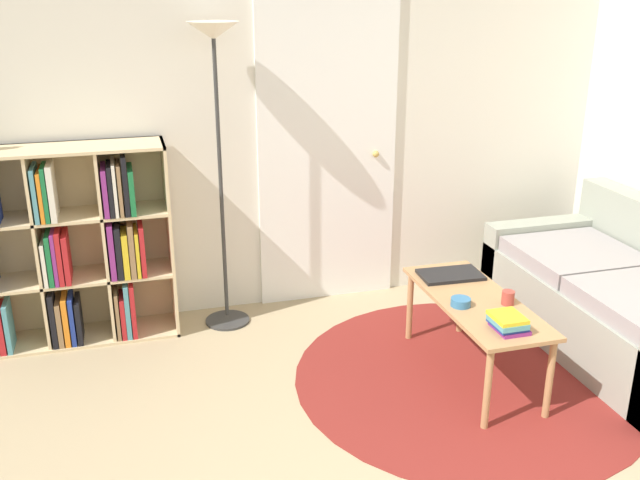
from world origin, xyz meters
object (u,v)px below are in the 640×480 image
object	(u,v)px
coffee_table	(475,308)
laptop	(450,275)
bookshelf	(66,248)
cup	(508,298)
bowl	(461,302)
couch	(628,303)
floor_lamp	(216,80)

from	to	relation	value
coffee_table	laptop	size ratio (longest dim) A/B	2.86
bookshelf	cup	size ratio (longest dim) A/B	15.79
laptop	cup	distance (m)	0.45
bowl	laptop	bearing A→B (deg)	72.01
bookshelf	couch	distance (m)	3.34
floor_lamp	coffee_table	bearing A→B (deg)	-40.15
floor_lamp	bowl	size ratio (longest dim) A/B	17.63
couch	cup	size ratio (longest dim) A/B	22.73
couch	floor_lamp	bearing A→B (deg)	157.24
laptop	cup	world-z (taller)	cup
bookshelf	floor_lamp	distance (m)	1.32
floor_lamp	bowl	world-z (taller)	floor_lamp
couch	bowl	distance (m)	1.19
bowl	floor_lamp	bearing A→B (deg)	135.43
bowl	coffee_table	bearing A→B (deg)	24.37
couch	coffee_table	xyz separation A→B (m)	(-1.05, -0.07, 0.13)
floor_lamp	laptop	world-z (taller)	floor_lamp
bookshelf	laptop	world-z (taller)	bookshelf
laptop	cup	xyz separation A→B (m)	(0.13, -0.43, 0.03)
floor_lamp	couch	bearing A→B (deg)	-22.76
floor_lamp	couch	xyz separation A→B (m)	(2.26, -0.95, -1.26)
coffee_table	bookshelf	bearing A→B (deg)	153.71
bookshelf	cup	xyz separation A→B (m)	(2.26, -1.16, -0.09)
laptop	cup	bearing A→B (deg)	-73.65
floor_lamp	laptop	size ratio (longest dim) A/B	5.07
coffee_table	cup	bearing A→B (deg)	-38.79
floor_lamp	laptop	xyz separation A→B (m)	(1.21, -0.69, -1.06)
coffee_table	cup	world-z (taller)	cup
bookshelf	cup	bearing A→B (deg)	-27.10
floor_lamp	bookshelf	bearing A→B (deg)	177.81
couch	coffee_table	world-z (taller)	couch
floor_lamp	coffee_table	world-z (taller)	floor_lamp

